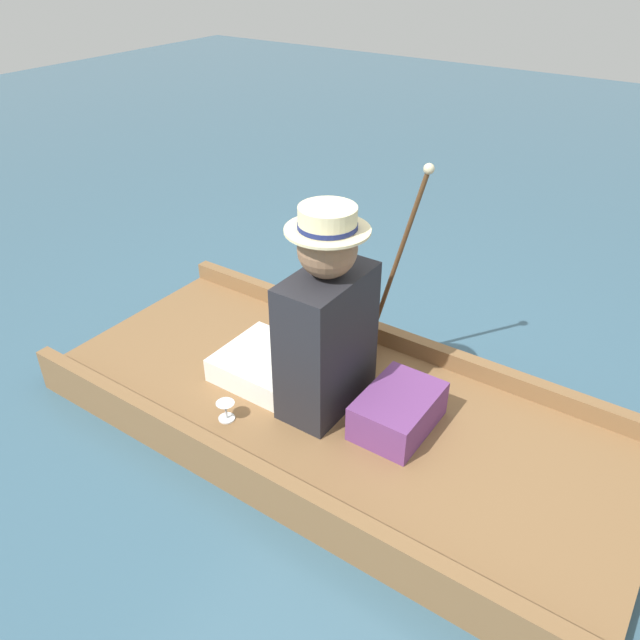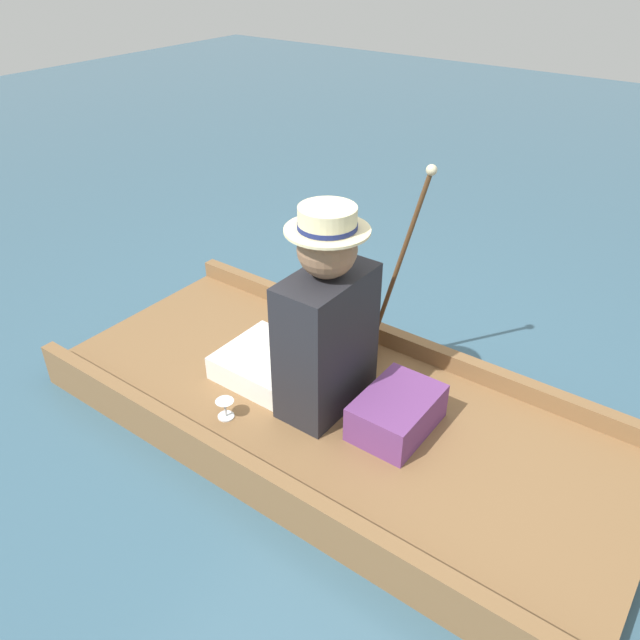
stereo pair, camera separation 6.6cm
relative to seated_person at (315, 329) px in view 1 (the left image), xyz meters
name	(u,v)px [view 1 (the left image)]	position (x,y,z in m)	size (l,w,h in m)	color
ground_plane	(334,424)	(0.00, -0.10, -0.45)	(16.00, 16.00, 0.00)	#385B70
punt_boat	(334,413)	(0.00, -0.10, -0.39)	(1.09, 2.48, 0.20)	brown
seat_cushion	(398,411)	(0.03, -0.38, -0.26)	(0.37, 0.26, 0.16)	#6B3875
seated_person	(315,329)	(0.00, 0.00, 0.00)	(0.42, 0.67, 0.87)	white
teddy_bear	(357,323)	(0.36, 0.02, -0.17)	(0.25, 0.15, 0.36)	#9E754C
wine_glass	(226,408)	(-0.33, 0.21, -0.28)	(0.08, 0.08, 0.08)	silver
walking_cane	(401,251)	(0.44, -0.13, 0.20)	(0.04, 0.26, 0.94)	brown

